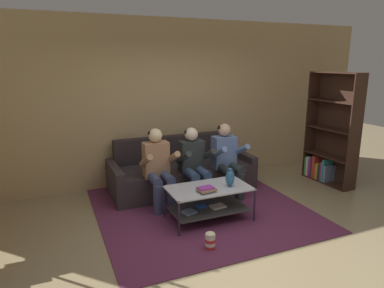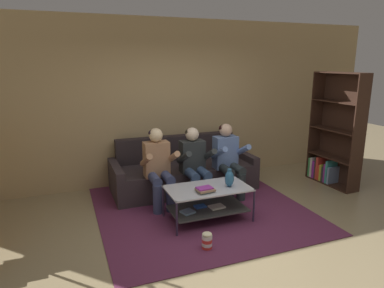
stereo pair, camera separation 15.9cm
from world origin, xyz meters
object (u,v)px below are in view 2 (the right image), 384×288
object	(u,v)px
popcorn_tub	(207,241)
person_seated_right	(228,157)
coffee_table	(207,199)
couch	(183,172)
book_stack	(205,190)
person_seated_left	(159,165)
bookshelf	(334,142)
person_seated_middle	(195,162)
vase	(229,178)

from	to	relation	value
popcorn_tub	person_seated_right	bearing A→B (deg)	55.13
coffee_table	couch	bearing A→B (deg)	85.95
coffee_table	book_stack	xyz separation A→B (m)	(-0.10, -0.13, 0.20)
couch	person_seated_left	world-z (taller)	person_seated_left
person_seated_right	bookshelf	bearing A→B (deg)	-3.52
couch	bookshelf	world-z (taller)	bookshelf
person_seated_right	book_stack	bearing A→B (deg)	-132.44
couch	person_seated_right	bearing A→B (deg)	-44.28
couch	person_seated_right	distance (m)	0.89
person_seated_middle	person_seated_right	distance (m)	0.59
couch	bookshelf	xyz separation A→B (m)	(2.62, -0.70, 0.47)
bookshelf	coffee_table	bearing A→B (deg)	-167.79
person_seated_middle	vase	distance (m)	0.81
person_seated_left	vase	size ratio (longest dim) A/B	4.68
book_stack	popcorn_tub	distance (m)	0.73
person_seated_left	popcorn_tub	distance (m)	1.53
book_stack	person_seated_middle	bearing A→B (deg)	77.37
couch	popcorn_tub	world-z (taller)	couch
person_seated_middle	popcorn_tub	distance (m)	1.57
person_seated_right	person_seated_middle	bearing A→B (deg)	-179.78
vase	coffee_table	bearing A→B (deg)	167.06
person_seated_left	coffee_table	world-z (taller)	person_seated_left
person_seated_left	person_seated_middle	world-z (taller)	person_seated_left
coffee_table	popcorn_tub	distance (m)	0.80
person_seated_left	person_seated_right	distance (m)	1.17
person_seated_left	book_stack	world-z (taller)	person_seated_left
person_seated_middle	vase	size ratio (longest dim) A/B	4.56
popcorn_tub	couch	bearing A→B (deg)	78.55
person_seated_middle	popcorn_tub	xyz separation A→B (m)	(-0.40, -1.42, -0.53)
person_seated_right	vase	world-z (taller)	person_seated_right
coffee_table	vase	xyz separation A→B (m)	(0.30, -0.07, 0.28)
couch	coffee_table	xyz separation A→B (m)	(-0.09, -1.28, 0.03)
book_stack	popcorn_tub	bearing A→B (deg)	-110.51
person_seated_middle	bookshelf	xyz separation A→B (m)	(2.62, -0.12, 0.12)
person_seated_right	popcorn_tub	size ratio (longest dim) A/B	5.63
person_seated_left	vase	distance (m)	1.11
couch	coffee_table	distance (m)	1.29
book_stack	couch	bearing A→B (deg)	82.39
person_seated_left	bookshelf	xyz separation A→B (m)	(3.21, -0.13, 0.11)
person_seated_left	person_seated_middle	xyz separation A→B (m)	(0.59, -0.00, -0.01)
couch	book_stack	size ratio (longest dim) A/B	9.89
vase	book_stack	bearing A→B (deg)	-170.44
coffee_table	person_seated_left	bearing A→B (deg)	124.73
popcorn_tub	person_seated_left	bearing A→B (deg)	97.33
person_seated_left	vase	bearing A→B (deg)	-44.67
couch	book_stack	world-z (taller)	couch
person_seated_left	person_seated_right	bearing A→B (deg)	-0.03
vase	popcorn_tub	bearing A→B (deg)	-133.65
person_seated_left	book_stack	size ratio (longest dim) A/B	4.86
coffee_table	book_stack	distance (m)	0.26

